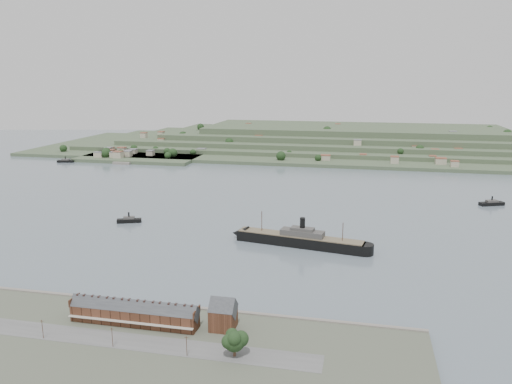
% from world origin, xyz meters
% --- Properties ---
extents(ground, '(1400.00, 1400.00, 0.00)m').
position_xyz_m(ground, '(0.00, 0.00, 0.00)').
color(ground, slate).
rests_on(ground, ground).
extents(near_shore, '(220.00, 80.00, 2.60)m').
position_xyz_m(near_shore, '(0.00, -186.75, 1.01)').
color(near_shore, '#4C5142').
rests_on(near_shore, ground).
extents(terrace_row, '(55.60, 9.80, 11.07)m').
position_xyz_m(terrace_row, '(-10.00, -168.02, 6.84)').
color(terrace_row, '#432618').
rests_on(terrace_row, ground).
extents(gabled_building, '(10.40, 10.18, 14.09)m').
position_xyz_m(gabled_building, '(27.50, -164.00, 8.19)').
color(gabled_building, '#432618').
rests_on(gabled_building, ground).
extents(far_peninsula, '(760.00, 309.00, 30.00)m').
position_xyz_m(far_peninsula, '(27.91, 393.10, 11.88)').
color(far_peninsula, '#374830').
rests_on(far_peninsula, ground).
extents(steamship, '(91.62, 25.37, 22.09)m').
position_xyz_m(steamship, '(41.96, -48.64, 4.08)').
color(steamship, black).
rests_on(steamship, ground).
extents(tugboat, '(17.68, 10.26, 7.72)m').
position_xyz_m(tugboat, '(-83.34, -24.18, 1.88)').
color(tugboat, black).
rests_on(tugboat, ground).
extents(ferry_west, '(20.84, 9.79, 7.54)m').
position_xyz_m(ferry_west, '(-279.50, 201.60, 1.82)').
color(ferry_west, black).
rests_on(ferry_west, ground).
extents(ferry_east, '(21.16, 13.07, 7.70)m').
position_xyz_m(ferry_east, '(185.91, 85.18, 1.85)').
color(ferry_east, black).
rests_on(ferry_east, ground).
extents(fig_tree, '(9.70, 8.40, 10.83)m').
position_xyz_m(fig_tree, '(37.61, -183.79, 8.61)').
color(fig_tree, '#493121').
rests_on(fig_tree, ground).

